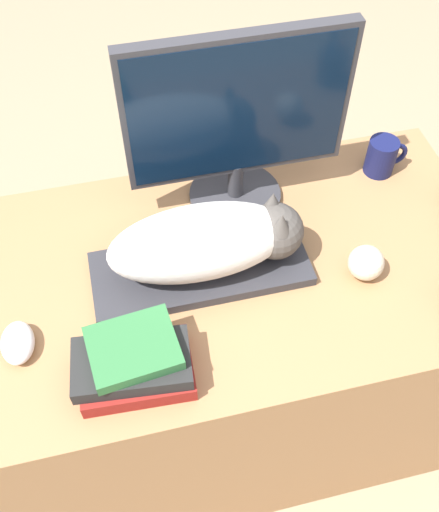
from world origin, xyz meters
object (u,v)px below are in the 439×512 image
at_px(cat, 213,240).
at_px(baseball, 366,263).
at_px(coffee_mug, 382,156).
at_px(keyboard, 200,269).
at_px(monitor, 238,119).
at_px(book_stack, 134,363).
at_px(computer_mouse, 18,343).

height_order(cat, baseball, cat).
height_order(cat, coffee_mug, cat).
bearing_deg(keyboard, coffee_mug, 22.52).
relative_size(monitor, coffee_mug, 4.62).
bearing_deg(coffee_mug, cat, -156.31).
relative_size(keyboard, book_stack, 2.02).
height_order(baseball, book_stack, book_stack).
xyz_separation_m(computer_mouse, baseball, (0.72, 0.01, 0.02)).
bearing_deg(book_stack, cat, 46.55).
height_order(monitor, computer_mouse, monitor).
distance_m(keyboard, baseball, 0.35).
distance_m(coffee_mug, book_stack, 0.78).
height_order(keyboard, baseball, baseball).
bearing_deg(monitor, coffee_mug, 1.54).
height_order(computer_mouse, coffee_mug, coffee_mug).
bearing_deg(monitor, cat, -116.99).
bearing_deg(cat, monitor, 63.01).
bearing_deg(keyboard, baseball, -14.06).
relative_size(keyboard, baseball, 6.03).
distance_m(keyboard, coffee_mug, 0.53).
distance_m(keyboard, monitor, 0.32).
relative_size(keyboard, coffee_mug, 4.45).
height_order(keyboard, monitor, monitor).
bearing_deg(keyboard, cat, -0.00).
xyz_separation_m(coffee_mug, book_stack, (-0.66, -0.41, -0.00)).
bearing_deg(book_stack, keyboard, 50.78).
distance_m(keyboard, computer_mouse, 0.39).
bearing_deg(coffee_mug, monitor, -178.46).
distance_m(computer_mouse, book_stack, 0.24).
bearing_deg(monitor, book_stack, -126.31).
xyz_separation_m(monitor, computer_mouse, (-0.51, -0.29, -0.21)).
bearing_deg(computer_mouse, book_stack, -26.95).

